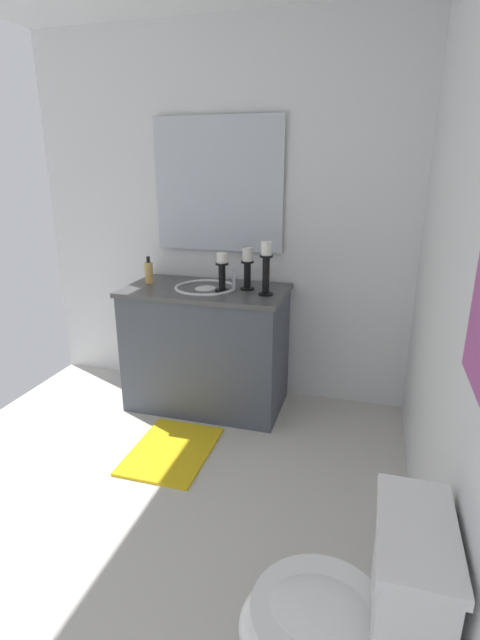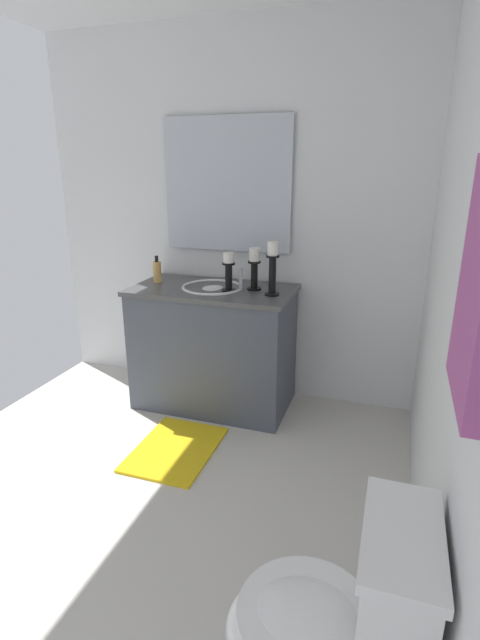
{
  "view_description": "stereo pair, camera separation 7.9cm",
  "coord_description": "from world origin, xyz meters",
  "px_view_note": "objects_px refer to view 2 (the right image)",
  "views": [
    {
      "loc": [
        1.65,
        1.04,
        1.58
      ],
      "look_at": [
        -0.16,
        0.51,
        0.96
      ],
      "focal_mm": 26.45,
      "sensor_mm": 36.0,
      "label": 1
    },
    {
      "loc": [
        1.63,
        1.11,
        1.58
      ],
      "look_at": [
        -0.16,
        0.51,
        0.96
      ],
      "focal_mm": 26.45,
      "sensor_mm": 36.0,
      "label": 2
    }
  ],
  "objects_px": {
    "candle_holder_tall": "(272,267)",
    "bath_mat": "(176,449)",
    "candle_holder_short": "(254,268)",
    "vanity_cabinet": "(214,347)",
    "sink_basin": "(213,294)",
    "towel_near_vanity": "(479,285)",
    "toilet": "(330,632)",
    "candle_holder_mid": "(229,271)",
    "mirror": "(227,185)",
    "soap_bottle": "(157,271)"
  },
  "relations": [
    {
      "from": "candle_holder_tall",
      "to": "bath_mat",
      "type": "xyz_separation_m",
      "value": [
        0.57,
        -0.41,
        -0.99
      ]
    },
    {
      "from": "candle_holder_tall",
      "to": "candle_holder_short",
      "type": "relative_size",
      "value": 1.22
    },
    {
      "from": "vanity_cabinet",
      "to": "bath_mat",
      "type": "xyz_separation_m",
      "value": [
        0.63,
        0.0,
        -0.41
      ]
    },
    {
      "from": "vanity_cabinet",
      "to": "sink_basin",
      "type": "relative_size",
      "value": 2.63
    },
    {
      "from": "candle_holder_tall",
      "to": "bath_mat",
      "type": "bearing_deg",
      "value": -35.58
    },
    {
      "from": "candle_holder_short",
      "to": "towel_near_vanity",
      "type": "bearing_deg",
      "value": 26.54
    },
    {
      "from": "candle_holder_tall",
      "to": "toilet",
      "type": "height_order",
      "value": "candle_holder_tall"
    },
    {
      "from": "vanity_cabinet",
      "to": "candle_holder_short",
      "type": "distance_m",
      "value": 0.62
    },
    {
      "from": "candle_holder_mid",
      "to": "towel_near_vanity",
      "type": "distance_m",
      "value": 2.22
    },
    {
      "from": "mirror",
      "to": "candle_holder_tall",
      "type": "bearing_deg",
      "value": 50.86
    },
    {
      "from": "candle_holder_tall",
      "to": "towel_near_vanity",
      "type": "bearing_deg",
      "value": 24.15
    },
    {
      "from": "candle_holder_short",
      "to": "toilet",
      "type": "height_order",
      "value": "candle_holder_short"
    },
    {
      "from": "bath_mat",
      "to": "vanity_cabinet",
      "type": "bearing_deg",
      "value": -180.0
    },
    {
      "from": "sink_basin",
      "to": "candle_holder_tall",
      "type": "relative_size",
      "value": 1.23
    },
    {
      "from": "candle_holder_tall",
      "to": "soap_bottle",
      "type": "height_order",
      "value": "candle_holder_tall"
    },
    {
      "from": "candle_holder_tall",
      "to": "toilet",
      "type": "distance_m",
      "value": 1.93
    },
    {
      "from": "candle_holder_mid",
      "to": "vanity_cabinet",
      "type": "bearing_deg",
      "value": -111.04
    },
    {
      "from": "mirror",
      "to": "soap_bottle",
      "type": "height_order",
      "value": "mirror"
    },
    {
      "from": "vanity_cabinet",
      "to": "bath_mat",
      "type": "bearing_deg",
      "value": 0.0
    },
    {
      "from": "soap_bottle",
      "to": "sink_basin",
      "type": "bearing_deg",
      "value": 86.02
    },
    {
      "from": "candle_holder_tall",
      "to": "toilet",
      "type": "xyz_separation_m",
      "value": [
        1.71,
        0.63,
        -0.63
      ]
    },
    {
      "from": "mirror",
      "to": "candle_holder_short",
      "type": "relative_size",
      "value": 3.29
    },
    {
      "from": "sink_basin",
      "to": "towel_near_vanity",
      "type": "bearing_deg",
      "value": 32.99
    },
    {
      "from": "vanity_cabinet",
      "to": "mirror",
      "type": "distance_m",
      "value": 1.08
    },
    {
      "from": "vanity_cabinet",
      "to": "soap_bottle",
      "type": "relative_size",
      "value": 5.87
    },
    {
      "from": "soap_bottle",
      "to": "mirror",
      "type": "bearing_deg",
      "value": 121.21
    },
    {
      "from": "candle_holder_mid",
      "to": "bath_mat",
      "type": "bearing_deg",
      "value": -12.5
    },
    {
      "from": "toilet",
      "to": "candle_holder_mid",
      "type": "bearing_deg",
      "value": -152.06
    },
    {
      "from": "candle_holder_tall",
      "to": "bath_mat",
      "type": "distance_m",
      "value": 1.22
    },
    {
      "from": "candle_holder_tall",
      "to": "towel_near_vanity",
      "type": "xyz_separation_m",
      "value": [
        1.86,
        0.83,
        0.39
      ]
    },
    {
      "from": "mirror",
      "to": "towel_near_vanity",
      "type": "bearing_deg",
      "value": 29.54
    },
    {
      "from": "sink_basin",
      "to": "bath_mat",
      "type": "height_order",
      "value": "sink_basin"
    },
    {
      "from": "candle_holder_tall",
      "to": "towel_near_vanity",
      "type": "distance_m",
      "value": 2.08
    },
    {
      "from": "candle_holder_tall",
      "to": "candle_holder_mid",
      "type": "bearing_deg",
      "value": -90.8
    },
    {
      "from": "toilet",
      "to": "vanity_cabinet",
      "type": "bearing_deg",
      "value": -149.55
    },
    {
      "from": "toilet",
      "to": "candle_holder_short",
      "type": "bearing_deg",
      "value": -156.89
    },
    {
      "from": "vanity_cabinet",
      "to": "towel_near_vanity",
      "type": "height_order",
      "value": "towel_near_vanity"
    },
    {
      "from": "candle_holder_mid",
      "to": "toilet",
      "type": "distance_m",
      "value": 2.03
    },
    {
      "from": "soap_bottle",
      "to": "towel_near_vanity",
      "type": "bearing_deg",
      "value": 40.48
    },
    {
      "from": "sink_basin",
      "to": "soap_bottle",
      "type": "height_order",
      "value": "soap_bottle"
    },
    {
      "from": "candle_holder_short",
      "to": "towel_near_vanity",
      "type": "distance_m",
      "value": 2.23
    },
    {
      "from": "mirror",
      "to": "bath_mat",
      "type": "bearing_deg",
      "value": 0.0
    },
    {
      "from": "sink_basin",
      "to": "toilet",
      "type": "distance_m",
      "value": 2.09
    },
    {
      "from": "sink_basin",
      "to": "bath_mat",
      "type": "xyz_separation_m",
      "value": [
        0.62,
        -0.0,
        -0.78
      ]
    },
    {
      "from": "candle_holder_short",
      "to": "toilet",
      "type": "relative_size",
      "value": 0.36
    },
    {
      "from": "sink_basin",
      "to": "toilet",
      "type": "xyz_separation_m",
      "value": [
        1.77,
        1.04,
        -0.42
      ]
    },
    {
      "from": "sink_basin",
      "to": "soap_bottle",
      "type": "xyz_separation_m",
      "value": [
        -0.03,
        -0.42,
        0.11
      ]
    },
    {
      "from": "bath_mat",
      "to": "soap_bottle",
      "type": "bearing_deg",
      "value": -147.63
    },
    {
      "from": "vanity_cabinet",
      "to": "mirror",
      "type": "bearing_deg",
      "value": 179.99
    },
    {
      "from": "candle_holder_short",
      "to": "toilet",
      "type": "bearing_deg",
      "value": 23.11
    }
  ]
}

